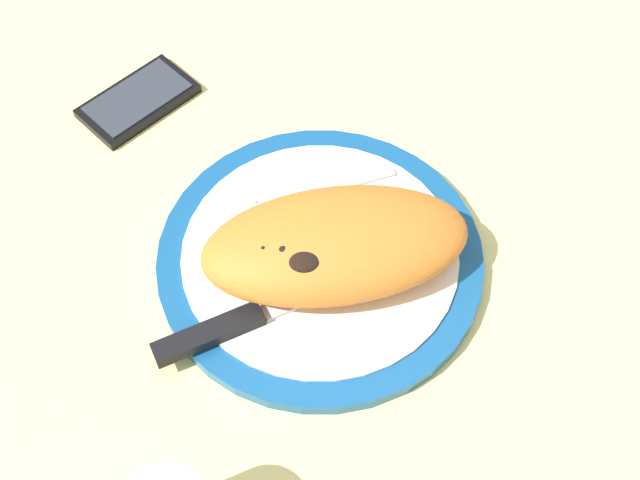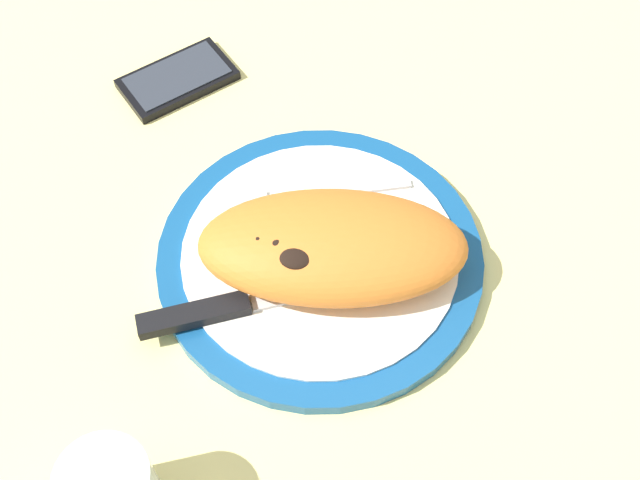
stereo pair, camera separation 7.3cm
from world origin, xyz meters
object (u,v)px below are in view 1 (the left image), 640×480
(plate, at_px, (320,258))
(fork, at_px, (290,200))
(calzone, at_px, (335,244))
(smartphone, at_px, (138,100))
(knife, at_px, (242,321))

(plate, bearing_deg, fork, -80.36)
(calzone, relative_size, smartphone, 1.84)
(plate, relative_size, fork, 1.68)
(plate, bearing_deg, knife, 30.70)
(calzone, distance_m, smartphone, 0.30)
(calzone, bearing_deg, knife, 20.47)
(smartphone, bearing_deg, plate, 117.29)
(calzone, distance_m, fork, 0.09)
(plate, bearing_deg, smartphone, -62.71)
(knife, distance_m, smartphone, 0.30)
(calzone, xyz_separation_m, smartphone, (0.14, -0.26, -0.04))
(fork, bearing_deg, smartphone, -57.52)
(calzone, xyz_separation_m, fork, (0.02, -0.08, -0.03))
(knife, xyz_separation_m, smartphone, (0.04, -0.30, -0.02))
(fork, bearing_deg, knife, 56.86)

